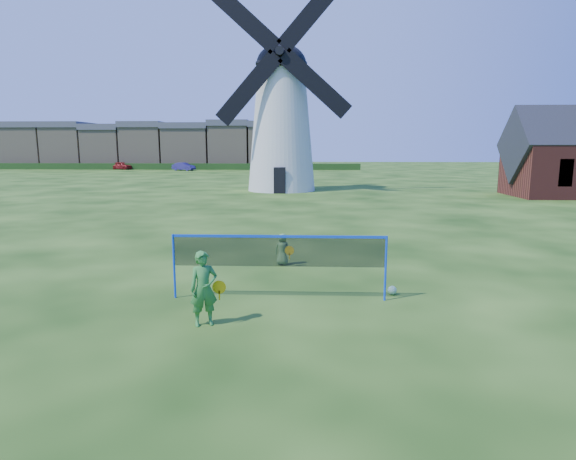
# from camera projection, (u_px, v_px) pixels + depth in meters

# --- Properties ---
(ground) EXTENTS (220.00, 220.00, 0.00)m
(ground) POSITION_uv_depth(u_px,v_px,m) (279.00, 293.00, 11.89)
(ground) COLOR black
(ground) RESTS_ON ground
(windmill) EXTENTS (11.14, 5.58, 16.33)m
(windmill) POSITION_uv_depth(u_px,v_px,m) (281.00, 119.00, 39.14)
(windmill) COLOR silver
(windmill) RESTS_ON ground
(badminton_net) EXTENTS (5.05, 0.05, 1.55)m
(badminton_net) POSITION_uv_depth(u_px,v_px,m) (279.00, 252.00, 11.21)
(badminton_net) COLOR blue
(badminton_net) RESTS_ON ground
(player_girl) EXTENTS (0.75, 0.55, 1.53)m
(player_girl) POSITION_uv_depth(u_px,v_px,m) (204.00, 289.00, 9.61)
(player_girl) COLOR #327E34
(player_girl) RESTS_ON ground
(player_boy) EXTENTS (0.63, 0.44, 0.98)m
(player_boy) POSITION_uv_depth(u_px,v_px,m) (283.00, 249.00, 14.63)
(player_boy) COLOR #578C44
(player_boy) RESTS_ON ground
(play_ball) EXTENTS (0.22, 0.22, 0.22)m
(play_ball) POSITION_uv_depth(u_px,v_px,m) (392.00, 290.00, 11.72)
(play_ball) COLOR green
(play_ball) RESTS_ON ground
(terraced_houses) EXTENTS (49.59, 8.40, 8.06)m
(terraced_houses) POSITION_uv_depth(u_px,v_px,m) (148.00, 145.00, 83.24)
(terraced_houses) COLOR tan
(terraced_houses) RESTS_ON ground
(hedge) EXTENTS (62.00, 0.80, 1.00)m
(hedge) POSITION_uv_depth(u_px,v_px,m) (169.00, 166.00, 77.70)
(hedge) COLOR #193814
(hedge) RESTS_ON ground
(car_left) EXTENTS (4.02, 2.81, 1.27)m
(car_left) POSITION_uv_depth(u_px,v_px,m) (122.00, 166.00, 77.82)
(car_left) COLOR maroon
(car_left) RESTS_ON ground
(car_right) EXTENTS (3.95, 2.67, 1.23)m
(car_right) POSITION_uv_depth(u_px,v_px,m) (184.00, 167.00, 74.44)
(car_right) COLOR navy
(car_right) RESTS_ON ground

